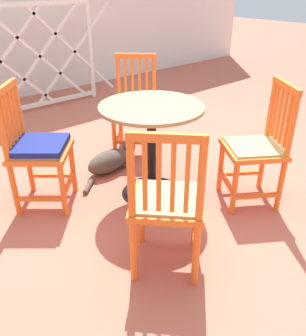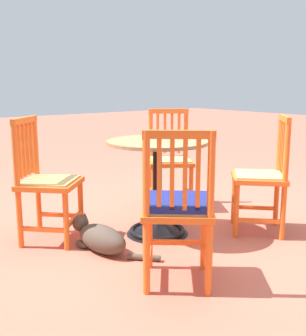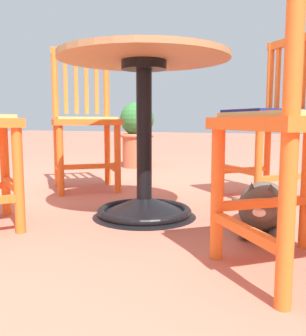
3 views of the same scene
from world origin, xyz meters
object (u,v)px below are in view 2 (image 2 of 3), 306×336
Objects in this scene: orange_chair_by_planter at (46,183)px; orange_chair_at_corner at (262,178)px; cafe_table at (157,198)px; orange_chair_facing_out at (178,209)px; orange_chair_near_fence at (170,161)px; tabby_cat at (99,237)px.

orange_chair_by_planter and orange_chair_at_corner have the same top height.
cafe_table is 0.83× the size of orange_chair_facing_out.
orange_chair_near_fence is (0.11, -1.29, 0.00)m from orange_chair_by_planter.
orange_chair_facing_out is 1.58m from orange_chair_near_fence.
orange_chair_facing_out reaches higher than tabby_cat.
orange_chair_facing_out is 1.00× the size of orange_chair_near_fence.
orange_chair_near_fence is at bearing -48.17° from cafe_table.
orange_chair_facing_out is 1.29× the size of tabby_cat.
cafe_table is 0.56m from tabby_cat.
tabby_cat is at bearing 90.85° from cafe_table.
tabby_cat is (-0.01, 0.53, -0.19)m from cafe_table.
tabby_cat is (-0.41, -0.18, -0.34)m from orange_chair_by_planter.
orange_chair_facing_out and orange_chair_near_fence have the same top height.
orange_chair_facing_out is (-0.70, 0.43, 0.16)m from cafe_table.
tabby_cat is (-0.52, 1.10, -0.34)m from orange_chair_near_fence.
orange_chair_near_fence is 1.29× the size of tabby_cat.
orange_chair_at_corner is at bearing -174.44° from orange_chair_near_fence.
cafe_table is 0.78m from orange_chair_near_fence.
orange_chair_at_corner is at bearing -110.86° from tabby_cat.
orange_chair_by_planter is 1.00× the size of orange_chair_near_fence.
cafe_table is at bearing -31.32° from orange_chair_facing_out.
orange_chair_by_planter reaches higher than tabby_cat.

